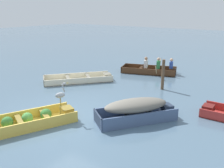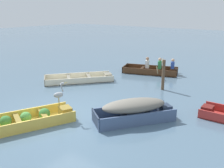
# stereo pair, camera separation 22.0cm
# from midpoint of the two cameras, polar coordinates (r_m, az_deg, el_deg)

# --- Properties ---
(ground_plane) EXTENTS (80.00, 80.00, 0.00)m
(ground_plane) POSITION_cam_midpoint_polar(r_m,az_deg,el_deg) (8.64, -9.91, -7.45)
(ground_plane) COLOR slate
(dinghy_yellow_foreground) EXTENTS (1.95, 2.82, 0.41)m
(dinghy_yellow_foreground) POSITION_cam_midpoint_polar(r_m,az_deg,el_deg) (8.37, -17.02, -7.63)
(dinghy_yellow_foreground) COLOR #E5BC47
(dinghy_yellow_foreground) RESTS_ON ground
(skiff_cream_near_moored) EXTENTS (2.96, 3.34, 0.32)m
(skiff_cream_near_moored) POSITION_cam_midpoint_polar(r_m,az_deg,el_deg) (12.69, -6.46, 1.11)
(skiff_cream_near_moored) COLOR beige
(skiff_cream_near_moored) RESTS_ON ground
(skiff_slate_blue_mid_moored) EXTENTS (2.23, 2.67, 0.74)m
(skiff_slate_blue_mid_moored) POSITION_cam_midpoint_polar(r_m,az_deg,el_deg) (8.15, 6.08, -5.55)
(skiff_slate_blue_mid_moored) COLOR #475B7F
(skiff_slate_blue_mid_moored) RESTS_ON ground
(rowboat_dark_varnish_with_crew) EXTENTS (3.22, 2.33, 0.91)m
(rowboat_dark_varnish_with_crew) POSITION_cam_midpoint_polar(r_m,az_deg,el_deg) (14.34, 10.01, 3.24)
(rowboat_dark_varnish_with_crew) COLOR #4C2D19
(rowboat_dark_varnish_with_crew) RESTS_ON ground
(heron_on_dinghy) EXTENTS (0.26, 0.44, 0.84)m
(heron_on_dinghy) POSITION_cam_midpoint_polar(r_m,az_deg,el_deg) (8.23, -11.30, -2.27)
(heron_on_dinghy) COLOR olive
(heron_on_dinghy) RESTS_ON dinghy_yellow_foreground
(mooring_post) EXTENTS (0.14, 0.14, 1.37)m
(mooring_post) POSITION_cam_midpoint_polar(r_m,az_deg,el_deg) (11.37, 12.19, 2.02)
(mooring_post) COLOR brown
(mooring_post) RESTS_ON ground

